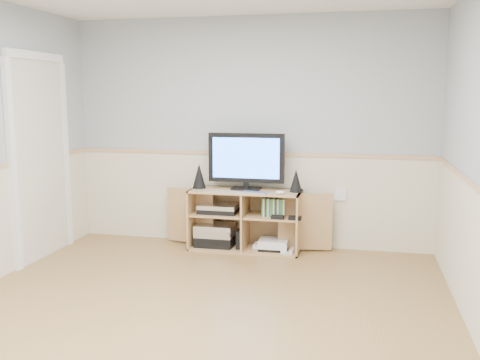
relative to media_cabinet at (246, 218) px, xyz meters
name	(u,v)px	position (x,y,z in m)	size (l,w,h in m)	color
room	(182,157)	(-0.06, -1.93, 0.88)	(4.04, 4.54, 2.54)	#A37C48
media_cabinet	(246,218)	(0.00, 0.00, 0.00)	(1.85, 0.44, 0.65)	tan
monitor	(246,159)	(0.00, -0.01, 0.65)	(0.82, 0.18, 0.61)	black
speaker_left	(199,176)	(-0.52, -0.03, 0.45)	(0.15, 0.15, 0.27)	black
speaker_right	(296,181)	(0.54, -0.03, 0.44)	(0.13, 0.13, 0.24)	black
keyboard	(255,192)	(0.13, -0.19, 0.32)	(0.28, 0.11, 0.01)	silver
mouse	(280,192)	(0.40, -0.19, 0.34)	(0.10, 0.06, 0.04)	white
av_components	(217,228)	(-0.32, -0.05, -0.11)	(0.51, 0.31, 0.47)	black
game_consoles	(273,245)	(0.31, -0.07, -0.26)	(0.45, 0.30, 0.11)	white
game_cases	(274,207)	(0.32, -0.07, 0.15)	(0.24, 0.14, 0.19)	#3F8C3F
wall_outlet	(340,195)	(1.00, 0.18, 0.27)	(0.12, 0.03, 0.12)	white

